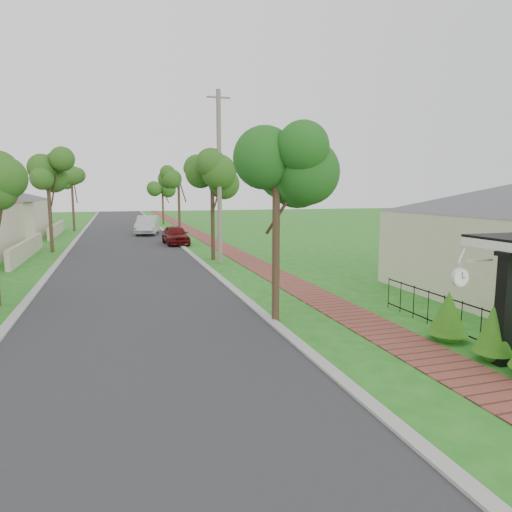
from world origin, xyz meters
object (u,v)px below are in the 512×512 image
porch_post (504,314)px  parked_car_red (175,235)px  parked_car_white (148,225)px  near_tree (276,166)px  station_clock (462,276)px  utility_pole (219,177)px

porch_post → parked_car_red: 25.28m
porch_post → parked_car_white: size_ratio=0.52×
near_tree → porch_post: bearing=-50.5°
parked_car_red → near_tree: 20.74m
parked_car_red → near_tree: near_tree is taller
parked_car_red → station_clock: (3.29, -24.53, 1.28)m
porch_post → station_clock: bearing=155.1°
porch_post → utility_pole: size_ratio=0.28×
station_clock → near_tree: bearing=124.9°
parked_car_red → utility_pole: size_ratio=0.44×
near_tree → utility_pole: size_ratio=0.63×
near_tree → utility_pole: bearing=85.8°
parked_car_white → near_tree: near_tree is taller
near_tree → parked_car_white: bearing=93.6°
utility_pole → near_tree: bearing=-94.2°
station_clock → parked_car_red: bearing=97.6°
parked_car_white → station_clock: 33.30m
parked_car_red → parked_car_white: parked_car_white is taller
parked_car_red → parked_car_white: size_ratio=0.81×
porch_post → station_clock: porch_post is taller
near_tree → utility_pole: 11.28m
parked_car_red → porch_post: bearing=-83.5°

